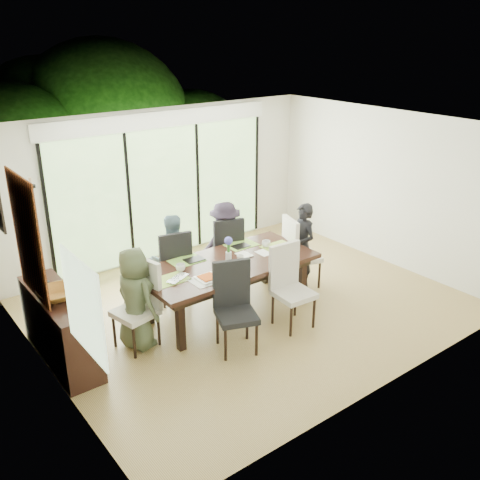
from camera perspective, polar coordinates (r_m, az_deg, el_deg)
floor at (r=8.22m, az=1.07°, el=-7.04°), size 6.00×5.00×0.01m
ceiling at (r=7.31m, az=1.21°, el=11.91°), size 6.00×5.00×0.01m
wall_back at (r=9.66m, az=-8.21°, el=5.89°), size 6.00×0.02×2.70m
wall_front at (r=6.06m, az=16.10°, el=-4.62°), size 6.00×0.02×2.70m
wall_left at (r=6.38m, az=-20.60°, el=-3.82°), size 0.02×5.00×2.70m
wall_right at (r=9.74m, az=15.22°, el=5.47°), size 0.02×5.00×2.70m
glass_doors at (r=9.67m, az=-8.04°, el=4.98°), size 4.20×0.02×2.30m
blinds_header at (r=9.37m, az=-8.43°, el=12.60°), size 4.40×0.06×0.28m
mullion_a at (r=8.88m, az=-19.84°, el=2.35°), size 0.05×0.04×2.30m
mullion_b at (r=9.35m, az=-11.73°, el=4.17°), size 0.05×0.04×2.30m
mullion_c at (r=10.00m, az=-4.52°, el=5.70°), size 0.05×0.04×2.30m
mullion_d at (r=10.80m, az=1.76°, el=6.96°), size 0.05×0.04×2.30m
side_window at (r=5.29m, az=-16.37°, el=-6.84°), size 0.02×0.90×1.00m
deck at (r=10.86m, az=-10.14°, el=-0.25°), size 6.00×1.80×0.10m
rail_top at (r=11.34m, az=-12.23°, el=3.77°), size 6.00×0.08×0.06m
foliage_left at (r=11.44m, az=-23.00°, el=7.34°), size 3.20×3.20×3.20m
foliage_mid at (r=12.62m, az=-14.26°, el=11.27°), size 4.00×4.00×4.00m
foliage_right at (r=12.85m, az=-5.13°, el=9.57°), size 2.80×2.80×2.80m
foliage_far at (r=12.96m, az=-19.56°, el=10.15°), size 3.60×3.60×3.60m
table_top at (r=7.70m, az=-1.30°, el=-2.60°), size 2.60×1.19×0.06m
table_apron at (r=7.74m, az=-1.29°, el=-3.26°), size 2.38×0.97×0.11m
table_leg_fl at (r=7.04m, az=-6.37°, el=-8.95°), size 0.10×0.10×0.75m
table_leg_fr at (r=8.21m, az=6.63°, el=-4.26°), size 0.10×0.10×0.75m
table_leg_bl at (r=7.71m, az=-9.72°, el=-6.28°), size 0.10×0.10×0.75m
table_leg_br at (r=8.79m, az=2.76°, el=-2.33°), size 0.10×0.10×0.75m
chair_left_end at (r=7.10m, az=-11.18°, el=-6.94°), size 0.59×0.59×1.19m
chair_right_end at (r=8.67m, az=6.75°, el=-1.21°), size 0.62×0.62×1.19m
chair_far_left at (r=8.21m, az=-7.34°, el=-2.59°), size 0.59×0.59×1.19m
chair_far_right at (r=8.70m, az=-1.66°, el=-0.96°), size 0.63×0.63×1.19m
chair_near_left at (r=6.89m, az=-0.37°, el=-7.41°), size 0.64×0.64×1.19m
chair_near_right at (r=7.47m, az=5.80°, el=-5.10°), size 0.53×0.53×1.19m
person_left_end at (r=7.06m, az=-11.10°, el=-6.16°), size 0.53×0.72×1.40m
person_right_end at (r=8.61m, az=6.68°, el=-0.61°), size 0.50×0.70×1.40m
person_far_left at (r=8.15m, az=-7.30°, el=-1.98°), size 0.70×0.49×1.40m
person_far_right at (r=8.65m, az=-1.59°, el=-0.37°), size 0.73×0.55×1.40m
placemat_left at (r=7.22m, az=-7.41°, el=-4.21°), size 0.48×0.35×0.01m
placemat_right at (r=8.23m, az=4.05°, el=-0.71°), size 0.48×0.35×0.01m
placemat_far_l at (r=7.76m, az=-5.73°, el=-2.21°), size 0.48×0.35×0.01m
placemat_far_r at (r=8.28m, az=0.14°, el=-0.52°), size 0.48×0.35×0.01m
placemat_paper at (r=7.18m, az=-3.44°, el=-4.22°), size 0.48×0.35×0.01m
tablet_far_l at (r=7.77m, az=-4.91°, el=-2.08°), size 0.28×0.19×0.01m
tablet_far_r at (r=8.22m, az=0.08°, el=-0.64°), size 0.26×0.18×0.01m
papers at (r=8.05m, az=2.94°, el=-1.24°), size 0.32×0.24×0.00m
platter_base at (r=7.17m, az=-3.44°, el=-4.10°), size 0.28×0.28×0.03m
platter_snacks at (r=7.16m, az=-3.44°, el=-3.96°), size 0.22×0.22×0.02m
vase at (r=7.73m, az=-1.22°, el=-1.73°), size 0.09×0.09×0.13m
hyacinth_stems at (r=7.67m, az=-1.23°, el=-0.84°), size 0.04×0.04×0.17m
hyacinth_blooms at (r=7.63m, az=-1.24°, el=-0.09°), size 0.12×0.12×0.12m
laptop at (r=7.18m, az=-6.32°, el=-4.20°), size 0.42×0.36×0.03m
cup_a at (r=7.43m, az=-6.36°, el=-2.96°), size 0.19×0.19×0.10m
cup_b at (r=7.68m, az=0.04°, el=-2.00°), size 0.15×0.15×0.10m
cup_c at (r=8.19m, az=2.80°, el=-0.43°), size 0.14×0.14×0.10m
book at (r=7.86m, az=-0.04°, el=-1.74°), size 0.18×0.25×0.02m
sideboard at (r=7.14m, az=-18.60°, el=-8.84°), size 0.46×1.63×0.92m
bowl at (r=6.81m, az=-18.83°, el=-5.44°), size 0.48×0.48×0.12m
candlestick_base at (r=7.22m, az=-20.00°, el=-4.36°), size 0.10×0.10×0.04m
candlestick_shaft at (r=6.98m, az=-20.67°, el=0.38°), size 0.02×0.02×1.27m
candlestick_pan at (r=6.79m, az=-21.37°, el=5.34°), size 0.10×0.10×0.03m
candle at (r=6.77m, az=-21.44°, el=5.84°), size 0.04×0.04×0.10m
tapestry at (r=6.62m, az=-21.74°, el=0.23°), size 0.02×1.00×1.50m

